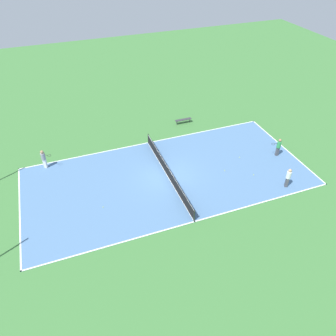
{
  "coord_description": "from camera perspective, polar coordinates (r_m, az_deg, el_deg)",
  "views": [
    {
      "loc": [
        -19.72,
        7.36,
        17.33
      ],
      "look_at": [
        0.0,
        0.0,
        0.9
      ],
      "focal_mm": 35.0,
      "sensor_mm": 36.0,
      "label": 1
    }
  ],
  "objects": [
    {
      "name": "player_near_white",
      "position": [
        27.33,
        20.21,
        -1.42
      ],
      "size": [
        0.47,
        0.47,
        1.74
      ],
      "rotation": [
        0.0,
        0.0,
        2.74
      ],
      "color": "#4C4C51",
      "rests_on": "court_surface"
    },
    {
      "name": "tennis_ball_near_net",
      "position": [
        28.27,
        14.69,
        -1.16
      ],
      "size": [
        0.07,
        0.07,
        0.07
      ],
      "primitive_type": "sphere",
      "color": "#CCE033",
      "rests_on": "court_surface"
    },
    {
      "name": "tennis_ball_right_alley",
      "position": [
        28.23,
        9.81,
        -0.41
      ],
      "size": [
        0.07,
        0.07,
        0.07
      ],
      "primitive_type": "sphere",
      "color": "#CCE033",
      "rests_on": "court_surface"
    },
    {
      "name": "ground_plane",
      "position": [
        27.27,
        0.0,
        -1.49
      ],
      "size": [
        80.0,
        80.0,
        0.0
      ],
      "primitive_type": "plane",
      "color": "#3D7538"
    },
    {
      "name": "tennis_net",
      "position": [
        26.93,
        0.0,
        -0.61
      ],
      "size": [
        10.71,
        0.1,
        1.01
      ],
      "color": "black",
      "rests_on": "court_surface"
    },
    {
      "name": "tennis_ball_left_sideline",
      "position": [
        30.02,
        12.34,
        1.84
      ],
      "size": [
        0.07,
        0.07,
        0.07
      ],
      "primitive_type": "sphere",
      "color": "#CCE033",
      "rests_on": "court_surface"
    },
    {
      "name": "court_surface",
      "position": [
        27.26,
        0.0,
        -1.47
      ],
      "size": [
        10.91,
        23.4,
        0.02
      ],
      "color": "#4C729E",
      "rests_on": "ground_plane"
    },
    {
      "name": "player_baseline_gray",
      "position": [
        29.52,
        -20.85,
        1.66
      ],
      "size": [
        0.76,
        0.97,
        1.75
      ],
      "rotation": [
        0.0,
        0.0,
        4.18
      ],
      "color": "white",
      "rests_on": "court_surface"
    },
    {
      "name": "bench",
      "position": [
        34.34,
        2.67,
        8.37
      ],
      "size": [
        0.36,
        1.75,
        0.45
      ],
      "rotation": [
        0.0,
        0.0,
        1.57
      ],
      "color": "#333338",
      "rests_on": "ground_plane"
    },
    {
      "name": "tennis_ball_far_baseline",
      "position": [
        24.99,
        -11.23,
        -6.69
      ],
      "size": [
        0.07,
        0.07,
        0.07
      ],
      "primitive_type": "sphere",
      "color": "#CCE033",
      "rests_on": "court_surface"
    },
    {
      "name": "player_far_green",
      "position": [
        30.68,
        18.69,
        3.64
      ],
      "size": [
        0.42,
        0.96,
        1.73
      ],
      "rotation": [
        0.0,
        0.0,
        1.47
      ],
      "color": "#4C4C51",
      "rests_on": "court_surface"
    }
  ]
}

